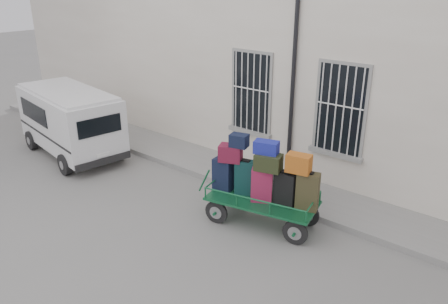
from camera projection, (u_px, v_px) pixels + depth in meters
ground at (191, 207)px, 10.76m from camera, size 80.00×80.00×0.00m
building at (310, 56)px, 13.59m from camera, size 24.00×5.15×6.00m
sidewalk at (245, 175)px, 12.31m from camera, size 24.00×1.70×0.15m
luggage_cart at (263, 183)px, 9.66m from camera, size 2.93×1.59×2.07m
van at (70, 118)px, 13.55m from camera, size 4.36×2.39×2.09m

